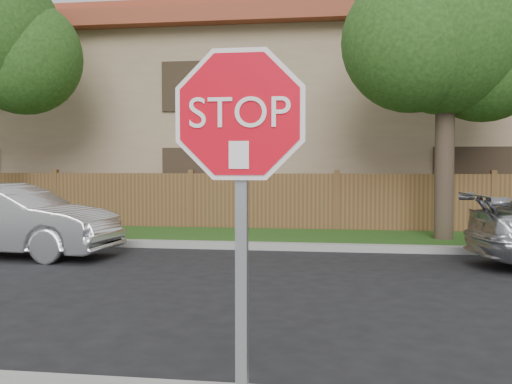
# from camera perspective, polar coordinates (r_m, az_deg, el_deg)

# --- Properties ---
(far_curb) EXTENTS (70.00, 0.30, 0.15)m
(far_curb) POSITION_cam_1_polar(r_m,az_deg,el_deg) (12.98, 7.46, -5.26)
(far_curb) COLOR gray
(far_curb) RESTS_ON ground
(grass_strip) EXTENTS (70.00, 3.00, 0.12)m
(grass_strip) POSITION_cam_1_polar(r_m,az_deg,el_deg) (14.62, 7.58, -4.42)
(grass_strip) COLOR #1E4714
(grass_strip) RESTS_ON ground
(fence) EXTENTS (70.00, 0.12, 1.60)m
(fence) POSITION_cam_1_polar(r_m,az_deg,el_deg) (16.14, 7.69, -1.10)
(fence) COLOR brown
(fence) RESTS_ON ground
(apartment_building) EXTENTS (35.20, 9.20, 7.20)m
(apartment_building) POSITION_cam_1_polar(r_m,az_deg,el_deg) (21.76, 7.95, 7.08)
(apartment_building) COLOR #997F5F
(apartment_building) RESTS_ON ground
(tree_mid) EXTENTS (4.80, 3.90, 7.35)m
(tree_mid) POSITION_cam_1_polar(r_m,az_deg,el_deg) (14.76, 17.83, 14.33)
(tree_mid) COLOR #382B21
(tree_mid) RESTS_ON ground
(stop_sign) EXTENTS (1.01, 0.13, 2.55)m
(stop_sign) POSITION_cam_1_polar(r_m,az_deg,el_deg) (3.27, -1.51, 1.78)
(stop_sign) COLOR gray
(stop_sign) RESTS_ON sidewalk_near
(sedan_left) EXTENTS (4.54, 1.86, 1.46)m
(sedan_left) POSITION_cam_1_polar(r_m,az_deg,el_deg) (13.07, -22.51, -2.50)
(sedan_left) COLOR #BCBDC1
(sedan_left) RESTS_ON ground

